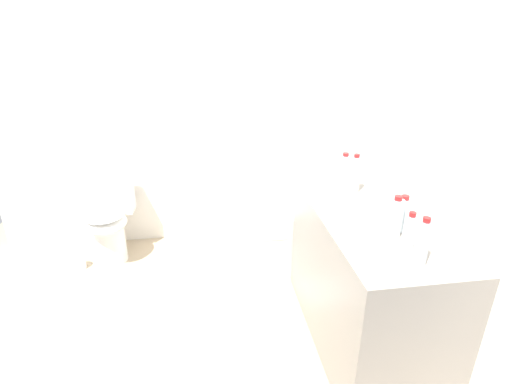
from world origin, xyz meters
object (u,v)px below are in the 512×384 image
object	(u,v)px
water_bottle_0	(422,243)
bathtub	(258,225)
sink_basin	(365,207)
water_bottle_2	(395,218)
drinking_glass_0	(441,263)
bath_mat	(246,298)
water_bottle_1	(409,233)
sink_faucet	(393,205)
drinking_glass_1	(384,221)
water_bottle_5	(355,174)
toilet_paper_roll	(79,263)
water_bottle_3	(403,214)
water_bottle_4	(344,171)
toilet	(109,219)

from	to	relation	value
water_bottle_0	bathtub	bearing A→B (deg)	108.17
sink_basin	water_bottle_0	world-z (taller)	water_bottle_0
water_bottle_2	drinking_glass_0	bearing A→B (deg)	-78.12
bath_mat	water_bottle_1	bearing A→B (deg)	-49.70
sink_faucet	drinking_glass_1	bearing A→B (deg)	-127.39
water_bottle_5	drinking_glass_0	bearing A→B (deg)	-86.91
bathtub	toilet_paper_roll	distance (m)	1.51
sink_basin	drinking_glass_1	world-z (taller)	drinking_glass_1
sink_faucet	bathtub	bearing A→B (deg)	123.18
water_bottle_3	drinking_glass_0	world-z (taller)	water_bottle_3
drinking_glass_0	toilet_paper_roll	bearing A→B (deg)	142.61
sink_faucet	water_bottle_5	bearing A→B (deg)	113.75
sink_basin	water_bottle_0	bearing A→B (deg)	-87.03
water_bottle_0	toilet_paper_roll	world-z (taller)	water_bottle_0
sink_faucet	water_bottle_0	bearing A→B (deg)	-104.88
water_bottle_3	water_bottle_4	world-z (taller)	water_bottle_4
toilet	water_bottle_4	size ratio (longest dim) A/B	3.10
bathtub	water_bottle_2	size ratio (longest dim) A/B	6.61
drinking_glass_1	water_bottle_3	bearing A→B (deg)	-23.94
sink_faucet	water_bottle_3	size ratio (longest dim) A/B	0.77
water_bottle_4	toilet_paper_roll	bearing A→B (deg)	163.90
water_bottle_2	drinking_glass_1	size ratio (longest dim) A/B	2.66
toilet_paper_roll	water_bottle_4	bearing A→B (deg)	-16.10
water_bottle_1	water_bottle_3	distance (m)	0.20
water_bottle_1	toilet	bearing A→B (deg)	138.60
sink_faucet	water_bottle_3	world-z (taller)	water_bottle_3
toilet_paper_roll	sink_faucet	bearing A→B (deg)	-24.37
bathtub	water_bottle_2	world-z (taller)	bathtub
toilet_paper_roll	water_bottle_3	bearing A→B (deg)	-30.34
bathtub	water_bottle_3	distance (m)	1.52
water_bottle_0	water_bottle_5	size ratio (longest dim) A/B	0.91
water_bottle_0	drinking_glass_1	size ratio (longest dim) A/B	2.76
water_bottle_3	water_bottle_0	bearing A→B (deg)	-102.71
bathtub	drinking_glass_0	distance (m)	1.81
water_bottle_1	water_bottle_5	size ratio (longest dim) A/B	0.78
sink_faucet	water_bottle_1	bearing A→B (deg)	-108.05
bathtub	drinking_glass_0	bearing A→B (deg)	-70.40
water_bottle_2	toilet_paper_roll	bearing A→B (deg)	147.66
bathtub	water_bottle_4	distance (m)	1.04
water_bottle_4	water_bottle_5	distance (m)	0.11
water_bottle_3	water_bottle_5	world-z (taller)	water_bottle_5
sink_faucet	water_bottle_2	size ratio (longest dim) A/B	0.68
water_bottle_0	toilet_paper_roll	xyz separation A→B (m)	(-2.00, 1.52, -0.91)
sink_faucet	water_bottle_5	world-z (taller)	water_bottle_5
sink_basin	sink_faucet	world-z (taller)	sink_faucet
water_bottle_2	toilet_paper_roll	distance (m)	2.54
bath_mat	water_bottle_5	bearing A→B (deg)	-7.47
sink_faucet	water_bottle_2	xyz separation A→B (m)	(-0.15, -0.29, 0.08)
drinking_glass_0	toilet_paper_roll	xyz separation A→B (m)	(-2.07, 1.58, -0.84)
water_bottle_1	water_bottle_4	bearing A→B (deg)	91.37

